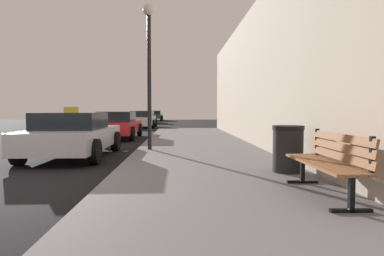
# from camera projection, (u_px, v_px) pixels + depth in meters

# --- Properties ---
(sidewalk) EXTENTS (4.00, 32.00, 0.15)m
(sidewalk) POSITION_uv_depth(u_px,v_px,m) (220.00, 184.00, 5.52)
(sidewalk) COLOR slate
(sidewalk) RESTS_ON ground_plane
(building_wall) EXTENTS (0.70, 32.00, 4.96)m
(building_wall) POSITION_uv_depth(u_px,v_px,m) (349.00, 43.00, 5.48)
(building_wall) COLOR #BCAD99
(building_wall) RESTS_ON ground_plane
(bench) EXTENTS (0.51, 1.75, 0.89)m
(bench) POSITION_uv_depth(u_px,v_px,m) (330.00, 159.00, 4.48)
(bench) COLOR brown
(bench) RESTS_ON sidewalk
(trash_bin) EXTENTS (0.60, 0.60, 0.89)m
(trash_bin) POSITION_uv_depth(u_px,v_px,m) (288.00, 149.00, 6.19)
(trash_bin) COLOR black
(trash_bin) RESTS_ON sidewalk
(street_lamp) EXTENTS (0.36, 0.36, 4.35)m
(street_lamp) POSITION_uv_depth(u_px,v_px,m) (149.00, 50.00, 9.59)
(street_lamp) COLOR black
(street_lamp) RESTS_ON sidewalk
(car_silver) EXTENTS (2.06, 4.11, 1.43)m
(car_silver) POSITION_uv_depth(u_px,v_px,m) (73.00, 135.00, 9.10)
(car_silver) COLOR #B7B7BF
(car_silver) RESTS_ON ground_plane
(car_red) EXTENTS (1.92, 4.25, 1.27)m
(car_red) POSITION_uv_depth(u_px,v_px,m) (118.00, 125.00, 15.19)
(car_red) COLOR red
(car_red) RESTS_ON ground_plane
(car_white) EXTENTS (2.02, 4.22, 1.27)m
(car_white) POSITION_uv_depth(u_px,v_px,m) (143.00, 119.00, 24.74)
(car_white) COLOR white
(car_white) RESTS_ON ground_plane
(car_black) EXTENTS (2.05, 4.18, 1.27)m
(car_black) POSITION_uv_depth(u_px,v_px,m) (146.00, 117.00, 34.06)
(car_black) COLOR black
(car_black) RESTS_ON ground_plane
(car_green) EXTENTS (2.02, 4.14, 1.27)m
(car_green) POSITION_uv_depth(u_px,v_px,m) (155.00, 115.00, 41.41)
(car_green) COLOR #196638
(car_green) RESTS_ON ground_plane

